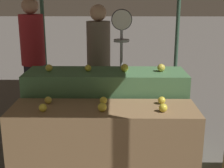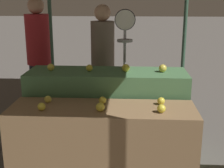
% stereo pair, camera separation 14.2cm
% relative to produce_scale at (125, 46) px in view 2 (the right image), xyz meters
% --- Properties ---
extents(display_counter_front, '(1.78, 0.55, 0.81)m').
position_rel_produce_scale_xyz_m(display_counter_front, '(-0.18, -1.23, -0.81)').
color(display_counter_front, olive).
rests_on(display_counter_front, ground_plane).
extents(display_counter_back, '(1.78, 0.55, 1.03)m').
position_rel_produce_scale_xyz_m(display_counter_back, '(-0.18, -0.63, -0.70)').
color(display_counter_back, '#4C7A4C').
rests_on(display_counter_back, ground_plane).
extents(apple_front_0, '(0.07, 0.07, 0.07)m').
position_rel_produce_scale_xyz_m(apple_front_0, '(-0.74, -1.34, -0.37)').
color(apple_front_0, gold).
rests_on(apple_front_0, display_counter_front).
extents(apple_front_1, '(0.08, 0.08, 0.08)m').
position_rel_produce_scale_xyz_m(apple_front_1, '(-0.19, -1.33, -0.36)').
color(apple_front_1, gold).
rests_on(apple_front_1, display_counter_front).
extents(apple_front_2, '(0.08, 0.08, 0.08)m').
position_rel_produce_scale_xyz_m(apple_front_2, '(0.36, -1.33, -0.37)').
color(apple_front_2, gold).
rests_on(apple_front_2, display_counter_front).
extents(apple_front_3, '(0.07, 0.07, 0.07)m').
position_rel_produce_scale_xyz_m(apple_front_3, '(-0.73, -1.12, -0.37)').
color(apple_front_3, gold).
rests_on(apple_front_3, display_counter_front).
extents(apple_front_4, '(0.07, 0.07, 0.07)m').
position_rel_produce_scale_xyz_m(apple_front_4, '(-0.19, -1.12, -0.37)').
color(apple_front_4, gold).
rests_on(apple_front_4, display_counter_front).
extents(apple_front_5, '(0.07, 0.07, 0.07)m').
position_rel_produce_scale_xyz_m(apple_front_5, '(0.38, -1.11, -0.37)').
color(apple_front_5, gold).
rests_on(apple_front_5, display_counter_front).
extents(apple_back_0, '(0.08, 0.08, 0.08)m').
position_rel_produce_scale_xyz_m(apple_back_0, '(-0.82, -0.63, -0.15)').
color(apple_back_0, yellow).
rests_on(apple_back_0, display_counter_back).
extents(apple_back_1, '(0.07, 0.07, 0.07)m').
position_rel_produce_scale_xyz_m(apple_back_1, '(-0.38, -0.62, -0.15)').
color(apple_back_1, gold).
rests_on(apple_back_1, display_counter_back).
extents(apple_back_2, '(0.09, 0.09, 0.09)m').
position_rel_produce_scale_xyz_m(apple_back_2, '(0.03, -0.63, -0.15)').
color(apple_back_2, gold).
rests_on(apple_back_2, display_counter_back).
extents(apple_back_3, '(0.09, 0.09, 0.09)m').
position_rel_produce_scale_xyz_m(apple_back_3, '(0.43, -0.63, -0.15)').
color(apple_back_3, gold).
rests_on(apple_back_3, display_counter_back).
extents(produce_scale, '(0.27, 0.20, 1.68)m').
position_rel_produce_scale_xyz_m(produce_scale, '(0.00, 0.00, 0.00)').
color(produce_scale, '#99999E').
rests_on(produce_scale, ground_plane).
extents(person_vendor_at_scale, '(0.43, 0.43, 1.74)m').
position_rel_produce_scale_xyz_m(person_vendor_at_scale, '(-0.32, 0.34, -0.20)').
color(person_vendor_at_scale, '#2D2D38').
rests_on(person_vendor_at_scale, ground_plane).
extents(person_customer_left, '(0.38, 0.38, 1.83)m').
position_rel_produce_scale_xyz_m(person_customer_left, '(-1.31, 0.57, -0.15)').
color(person_customer_left, '#2D2D38').
rests_on(person_customer_left, ground_plane).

